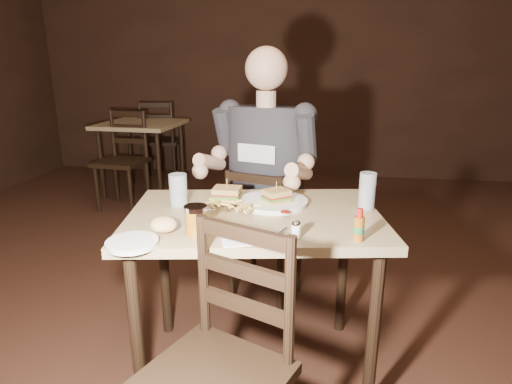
# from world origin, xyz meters

# --- Properties ---
(room_shell) EXTENTS (7.00, 7.00, 7.00)m
(room_shell) POSITION_xyz_m (0.00, 0.00, 1.40)
(room_shell) COLOR black
(room_shell) RESTS_ON ground
(main_table) EXTENTS (1.16, 0.87, 0.77)m
(main_table) POSITION_xyz_m (0.21, -0.16, 0.68)
(main_table) COLOR tan
(main_table) RESTS_ON ground
(bg_table) EXTENTS (0.85, 0.85, 0.77)m
(bg_table) POSITION_xyz_m (-1.40, 2.50, 0.68)
(bg_table) COLOR tan
(bg_table) RESTS_ON ground
(chair_far) EXTENTS (0.49, 0.51, 0.82)m
(chair_far) POSITION_xyz_m (0.19, 0.46, 0.41)
(chair_far) COLOR black
(chair_far) RESTS_ON ground
(chair_near) EXTENTS (0.56, 0.58, 0.90)m
(chair_near) POSITION_xyz_m (0.17, -0.81, 0.45)
(chair_near) COLOR black
(chair_near) RESTS_ON ground
(bg_chair_far) EXTENTS (0.52, 0.55, 0.95)m
(bg_chair_far) POSITION_xyz_m (-1.40, 3.05, 0.48)
(bg_chair_far) COLOR black
(bg_chair_far) RESTS_ON ground
(bg_chair_near) EXTENTS (0.47, 0.51, 0.93)m
(bg_chair_near) POSITION_xyz_m (-1.40, 1.95, 0.47)
(bg_chair_near) COLOR black
(bg_chair_near) RESTS_ON ground
(diner) EXTENTS (0.71, 0.63, 1.04)m
(diner) POSITION_xyz_m (0.17, 0.41, 0.95)
(diner) COLOR #2C2C31
(diner) RESTS_ON chair_far
(dinner_plate) EXTENTS (0.34, 0.34, 0.02)m
(dinner_plate) POSITION_xyz_m (0.28, -0.03, 0.78)
(dinner_plate) COLOR white
(dinner_plate) RESTS_ON main_table
(sandwich_left) EXTENTS (0.12, 0.10, 0.10)m
(sandwich_left) POSITION_xyz_m (0.07, -0.05, 0.84)
(sandwich_left) COLOR tan
(sandwich_left) RESTS_ON dinner_plate
(sandwich_right) EXTENTS (0.14, 0.14, 0.10)m
(sandwich_right) POSITION_xyz_m (0.29, -0.06, 0.83)
(sandwich_right) COLOR tan
(sandwich_right) RESTS_ON dinner_plate
(fries_pile) EXTENTS (0.28, 0.22, 0.04)m
(fries_pile) POSITION_xyz_m (0.11, -0.16, 0.81)
(fries_pile) COLOR #F0C95A
(fries_pile) RESTS_ON dinner_plate
(ketchup_dollop) EXTENTS (0.05, 0.05, 0.01)m
(ketchup_dollop) POSITION_xyz_m (0.34, -0.19, 0.79)
(ketchup_dollop) COLOR maroon
(ketchup_dollop) RESTS_ON dinner_plate
(glass_left) EXTENTS (0.09, 0.09, 0.15)m
(glass_left) POSITION_xyz_m (-0.14, -0.11, 0.84)
(glass_left) COLOR silver
(glass_left) RESTS_ON main_table
(glass_right) EXTENTS (0.08, 0.08, 0.16)m
(glass_right) POSITION_xyz_m (0.69, -0.04, 0.85)
(glass_right) COLOR silver
(glass_right) RESTS_ON main_table
(hot_sauce) EXTENTS (0.04, 0.04, 0.12)m
(hot_sauce) POSITION_xyz_m (0.62, -0.40, 0.83)
(hot_sauce) COLOR #8C4F10
(hot_sauce) RESTS_ON main_table
(salt_shaker) EXTENTS (0.04, 0.04, 0.06)m
(salt_shaker) POSITION_xyz_m (0.40, -0.41, 0.80)
(salt_shaker) COLOR white
(salt_shaker) RESTS_ON main_table
(syrup_dispenser) EXTENTS (0.10, 0.10, 0.11)m
(syrup_dispenser) POSITION_xyz_m (0.03, -0.42, 0.83)
(syrup_dispenser) COLOR #8C4F10
(syrup_dispenser) RESTS_ON main_table
(napkin) EXTENTS (0.19, 0.19, 0.00)m
(napkin) POSITION_xyz_m (0.21, -0.44, 0.77)
(napkin) COLOR white
(napkin) RESTS_ON main_table
(knife) EXTENTS (0.14, 0.18, 0.01)m
(knife) POSITION_xyz_m (0.33, -0.47, 0.78)
(knife) COLOR silver
(knife) RESTS_ON napkin
(fork) EXTENTS (0.06, 0.15, 0.00)m
(fork) POSITION_xyz_m (0.34, -0.40, 0.78)
(fork) COLOR silver
(fork) RESTS_ON napkin
(side_plate) EXTENTS (0.20, 0.20, 0.01)m
(side_plate) POSITION_xyz_m (-0.17, -0.55, 0.78)
(side_plate) COLOR white
(side_plate) RESTS_ON main_table
(bread_roll) EXTENTS (0.11, 0.10, 0.06)m
(bread_roll) POSITION_xyz_m (-0.09, -0.45, 0.81)
(bread_roll) COLOR tan
(bread_roll) RESTS_ON side_plate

